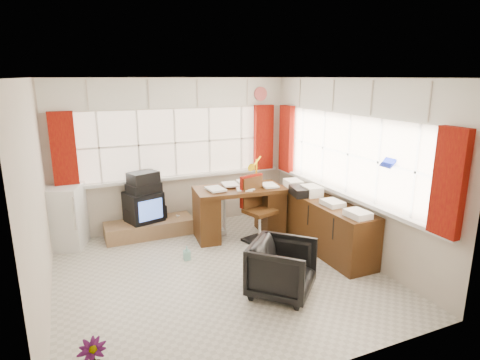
# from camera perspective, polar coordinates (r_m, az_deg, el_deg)

# --- Properties ---
(ground) EXTENTS (4.00, 4.00, 0.00)m
(ground) POSITION_cam_1_polar(r_m,az_deg,el_deg) (5.39, -3.00, -13.32)
(ground) COLOR beige
(ground) RESTS_ON ground
(room_walls) EXTENTS (4.00, 4.00, 4.00)m
(room_walls) POSITION_cam_1_polar(r_m,az_deg,el_deg) (4.87, -3.23, 2.48)
(room_walls) COLOR beige
(room_walls) RESTS_ON ground
(window_back) EXTENTS (3.70, 0.12, 3.60)m
(window_back) POSITION_cam_1_polar(r_m,az_deg,el_deg) (6.81, -8.96, 1.00)
(window_back) COLOR #FFE5C9
(window_back) RESTS_ON room_walls
(window_right) EXTENTS (0.12, 3.70, 3.60)m
(window_right) POSITION_cam_1_polar(r_m,az_deg,el_deg) (5.96, 14.63, -1.25)
(window_right) COLOR #FFE5C9
(window_right) RESTS_ON room_walls
(curtains) EXTENTS (3.83, 3.83, 1.15)m
(curtains) POSITION_cam_1_polar(r_m,az_deg,el_deg) (6.08, 1.87, 4.46)
(curtains) COLOR maroon
(curtains) RESTS_ON room_walls
(overhead_cabinets) EXTENTS (3.98, 3.98, 0.48)m
(overhead_cabinets) POSITION_cam_1_polar(r_m,az_deg,el_deg) (6.06, 2.18, 12.00)
(overhead_cabinets) COLOR silver
(overhead_cabinets) RESTS_ON room_walls
(desk) EXTENTS (1.46, 0.83, 0.85)m
(desk) POSITION_cam_1_polar(r_m,az_deg,el_deg) (6.45, -0.15, -4.17)
(desk) COLOR #4C2C12
(desk) RESTS_ON ground
(desk_lamp) EXTENTS (0.20, 0.18, 0.46)m
(desk_lamp) POSITION_cam_1_polar(r_m,az_deg,el_deg) (6.49, 2.35, 2.11)
(desk_lamp) COLOR yellow
(desk_lamp) RESTS_ON desk
(task_chair) EXTENTS (0.53, 0.55, 1.04)m
(task_chair) POSITION_cam_1_polar(r_m,az_deg,el_deg) (6.26, 2.20, -3.78)
(task_chair) COLOR black
(task_chair) RESTS_ON ground
(office_chair) EXTENTS (1.00, 1.00, 0.65)m
(office_chair) POSITION_cam_1_polar(r_m,az_deg,el_deg) (4.84, 6.00, -12.41)
(office_chair) COLOR black
(office_chair) RESTS_ON ground
(radiator) EXTENTS (0.44, 0.24, 0.62)m
(radiator) POSITION_cam_1_polar(r_m,az_deg,el_deg) (6.56, -3.86, -5.67)
(radiator) COLOR white
(radiator) RESTS_ON ground
(credenza) EXTENTS (0.50, 2.00, 0.85)m
(credenza) POSITION_cam_1_polar(r_m,az_deg,el_deg) (6.15, 11.56, -5.99)
(credenza) COLOR #4C2C12
(credenza) RESTS_ON ground
(file_tray) EXTENTS (0.38, 0.44, 0.13)m
(file_tray) POSITION_cam_1_polar(r_m,az_deg,el_deg) (6.20, 8.81, -1.58)
(file_tray) COLOR black
(file_tray) RESTS_ON credenza
(tv_bench) EXTENTS (1.40, 0.50, 0.25)m
(tv_bench) POSITION_cam_1_polar(r_m,az_deg,el_deg) (6.72, -12.74, -6.68)
(tv_bench) COLOR #97744B
(tv_bench) RESTS_ON ground
(crt_tv) EXTENTS (0.63, 0.60, 0.48)m
(crt_tv) POSITION_cam_1_polar(r_m,az_deg,el_deg) (6.65, -13.54, -3.66)
(crt_tv) COLOR black
(crt_tv) RESTS_ON tv_bench
(hifi_stack) EXTENTS (0.68, 0.56, 0.80)m
(hifi_stack) POSITION_cam_1_polar(r_m,az_deg,el_deg) (6.63, -13.42, -2.56)
(hifi_stack) COLOR black
(hifi_stack) RESTS_ON tv_bench
(mini_fridge) EXTENTS (0.71, 0.71, 0.94)m
(mini_fridge) POSITION_cam_1_polar(r_m,az_deg,el_deg) (6.59, -23.78, -4.83)
(mini_fridge) COLOR white
(mini_fridge) RESTS_ON ground
(spray_bottle_a) EXTENTS (0.16, 0.16, 0.29)m
(spray_bottle_a) POSITION_cam_1_polar(r_m,az_deg,el_deg) (6.78, -8.86, -6.11)
(spray_bottle_a) COLOR white
(spray_bottle_a) RESTS_ON ground
(spray_bottle_b) EXTENTS (0.10, 0.10, 0.20)m
(spray_bottle_b) POSITION_cam_1_polar(r_m,az_deg,el_deg) (5.79, -7.58, -10.26)
(spray_bottle_b) COLOR #86C8BE
(spray_bottle_b) RESTS_ON ground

